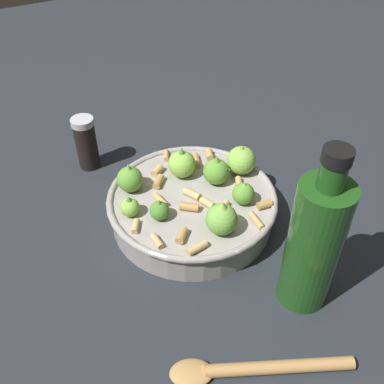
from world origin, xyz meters
name	(u,v)px	position (x,y,z in m)	size (l,w,h in m)	color
ground_plane	(192,218)	(0.00, 0.00, 0.00)	(2.40, 2.40, 0.00)	#23282D
cooking_pan	(193,203)	(0.00, 0.00, 0.03)	(0.27, 0.27, 0.10)	#9E9993
pepper_shaker	(86,143)	(0.10, -0.22, 0.05)	(0.04, 0.04, 0.10)	black
olive_oil_bottle	(314,243)	(-0.06, 0.20, 0.10)	(0.07, 0.07, 0.24)	#1E4C19
wooden_spoon	(250,369)	(0.07, 0.26, 0.01)	(0.21, 0.12, 0.02)	#B2844C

